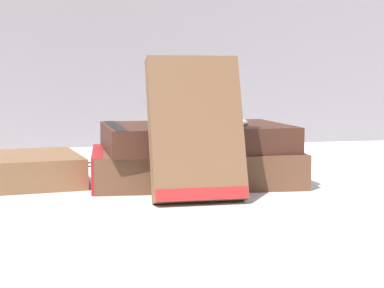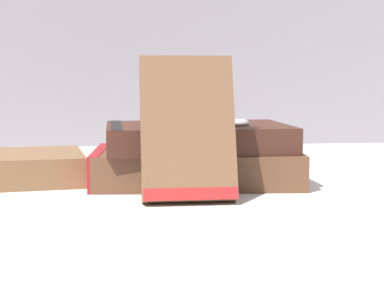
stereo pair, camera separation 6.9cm
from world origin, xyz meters
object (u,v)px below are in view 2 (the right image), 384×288
at_px(pocket_watch, 227,123).
at_px(book_flat_top, 197,137).
at_px(book_flat_bottom, 190,166).
at_px(book_leaning_front, 188,134).
at_px(reading_glasses, 134,162).

bearing_deg(pocket_watch, book_flat_top, 145.57).
relative_size(book_flat_bottom, pocket_watch, 4.38).
relative_size(book_leaning_front, pocket_watch, 2.61).
bearing_deg(book_leaning_front, reading_glasses, 99.33).
xyz_separation_m(book_flat_bottom, book_leaning_front, (-0.01, -0.11, 0.05)).
distance_m(pocket_watch, reading_glasses, 0.23).
height_order(book_flat_bottom, pocket_watch, pocket_watch).
bearing_deg(book_flat_bottom, book_flat_top, 0.33).
bearing_deg(pocket_watch, book_leaning_front, -122.26).
relative_size(book_flat_top, pocket_watch, 3.78).
relative_size(book_leaning_front, reading_glasses, 1.30).
distance_m(book_flat_bottom, book_leaning_front, 0.12).
height_order(book_flat_top, pocket_watch, pocket_watch).
distance_m(book_flat_bottom, pocket_watch, 0.07).
bearing_deg(book_leaning_front, pocket_watch, 57.74).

